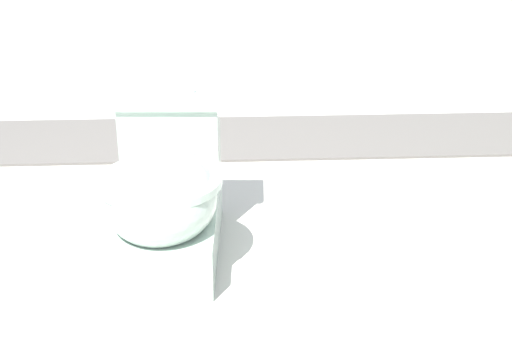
# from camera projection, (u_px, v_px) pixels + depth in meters

# --- Properties ---
(ground_plane) EXTENTS (14.00, 14.00, 0.00)m
(ground_plane) POSITION_uv_depth(u_px,v_px,m) (175.00, 266.00, 2.36)
(ground_plane) COLOR beige
(gravel_strip) EXTENTS (0.56, 8.00, 0.01)m
(gravel_strip) POSITION_uv_depth(u_px,v_px,m) (292.00, 137.00, 3.42)
(gravel_strip) COLOR #605B56
(gravel_strip) RESTS_ON ground
(toilet) EXTENTS (0.65, 0.41, 0.52)m
(toilet) POSITION_uv_depth(u_px,v_px,m) (166.00, 195.00, 2.35)
(toilet) COLOR #B2C6B7
(toilet) RESTS_ON ground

